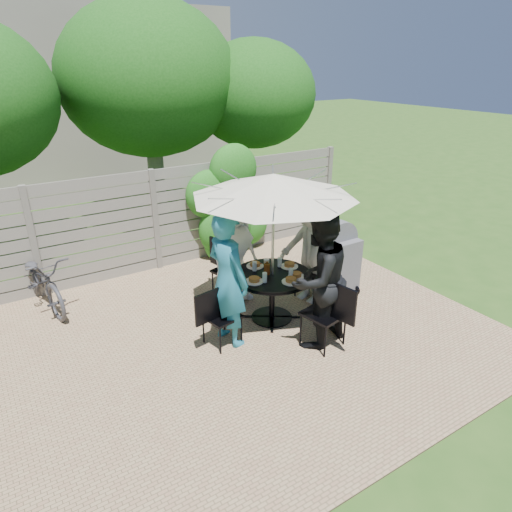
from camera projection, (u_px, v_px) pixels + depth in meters
backyard_envelope at (61, 95)px, 13.13m from camera, size 60.00×60.00×5.00m
patio_table at (272, 288)px, 6.62m from camera, size 1.33×1.33×0.74m
umbrella at (274, 186)px, 6.01m from camera, size 2.67×2.67×2.19m
chair_back at (229, 281)px, 7.35m from camera, size 0.55×0.72×0.94m
person_back at (234, 251)px, 7.03m from camera, size 0.92×0.69×1.70m
chair_left at (221, 328)px, 6.11m from camera, size 0.66×0.49×0.88m
person_left at (228, 280)px, 5.92m from camera, size 0.57×0.75×1.86m
chair_front at (324, 327)px, 6.06m from camera, size 0.57×0.76×1.00m
person_front at (318, 280)px, 5.89m from camera, size 1.05×0.89×1.90m
chair_right at (314, 281)px, 7.32m from camera, size 0.73×0.53×0.97m
person_right at (310, 249)px, 7.00m from camera, size 0.87×1.25×1.77m
plate_back at (255, 265)px, 6.76m from camera, size 0.26×0.26×0.06m
plate_left at (254, 280)px, 6.29m from camera, size 0.26×0.26×0.06m
plate_front at (291, 281)px, 6.28m from camera, size 0.26×0.26×0.06m
plate_right at (289, 265)px, 6.75m from camera, size 0.26×0.26×0.06m
plate_extra at (296, 275)px, 6.43m from camera, size 0.24×0.24×0.06m
glass_back at (255, 266)px, 6.61m from camera, size 0.07×0.07×0.14m
glass_left at (265, 277)px, 6.27m from camera, size 0.07×0.07×0.14m
glass_front at (291, 273)px, 6.39m from camera, size 0.07×0.07×0.14m
glass_right at (280, 262)px, 6.73m from camera, size 0.07×0.07×0.14m
syrup_jug at (267, 269)px, 6.49m from camera, size 0.09×0.09×0.16m
coffee_cup at (266, 264)px, 6.71m from camera, size 0.08×0.08×0.12m
bicycle at (42, 280)px, 6.99m from camera, size 0.90×1.79×0.90m
bbq_grill at (338, 261)px, 7.36m from camera, size 0.62×0.47×1.25m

